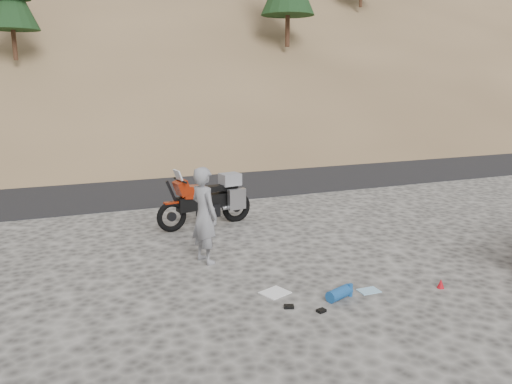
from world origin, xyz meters
The scene contains 11 objects.
ground centered at (0.00, 0.00, 0.00)m, with size 140.00×140.00×0.00m, color #3D3B39.
road centered at (0.00, 9.00, 0.00)m, with size 120.00×7.00×0.05m, color black.
motorcycle centered at (0.53, 3.31, 0.63)m, with size 2.45×0.96×1.46m.
man centered at (-0.25, 0.97, 0.00)m, with size 0.68×0.45×1.86m, color gray.
gear_white_cloth centered at (0.41, -0.88, 0.01)m, with size 0.42×0.38×0.01m, color white.
gear_blue_mat centered at (1.28, -1.46, 0.10)m, with size 0.19×0.19×0.48m, color #174B8C.
gear_bottle centered at (1.50, -1.43, 0.10)m, with size 0.08×0.08×0.21m, color #174B8C.
gear_funnel centered at (3.09, -1.72, 0.08)m, with size 0.12×0.12×0.16m, color #B90C16.
gear_glove_a centered at (0.39, -1.46, 0.02)m, with size 0.15×0.11×0.04m, color black.
gear_glove_b centered at (0.79, -1.77, 0.02)m, with size 0.13×0.10×0.04m, color black.
gear_blue_cloth centered at (1.89, -1.38, 0.01)m, with size 0.34×0.25×0.01m, color #91C2E1.
Camera 1 is at (-2.70, -7.88, 3.43)m, focal length 35.00 mm.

